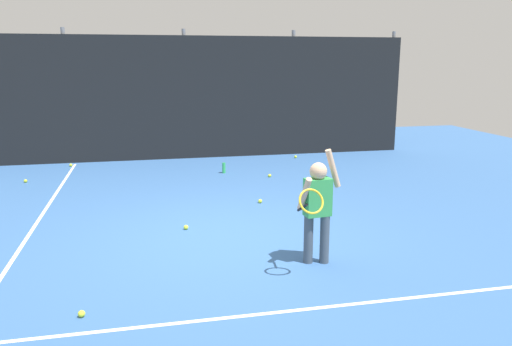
% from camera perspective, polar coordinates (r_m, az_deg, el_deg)
% --- Properties ---
extents(ground_plane, '(20.00, 20.00, 0.00)m').
position_cam_1_polar(ground_plane, '(6.89, -3.79, -7.15)').
color(ground_plane, '#335B93').
extents(court_line_baseline, '(9.00, 0.05, 0.00)m').
position_cam_1_polar(court_line_baseline, '(4.90, 0.24, -15.74)').
color(court_line_baseline, white).
rests_on(court_line_baseline, ground).
extents(court_line_sideline, '(0.05, 9.00, 0.00)m').
position_cam_1_polar(court_line_sideline, '(7.95, -23.81, -5.51)').
color(court_line_sideline, white).
rests_on(court_line_sideline, ground).
extents(back_fence_windscreen, '(10.95, 0.08, 2.90)m').
position_cam_1_polar(back_fence_windscreen, '(12.19, -7.97, 8.40)').
color(back_fence_windscreen, black).
rests_on(back_fence_windscreen, ground).
extents(fence_post_1, '(0.09, 0.09, 3.05)m').
position_cam_1_polar(fence_post_1, '(12.33, -20.55, 8.12)').
color(fence_post_1, slate).
rests_on(fence_post_1, ground).
extents(fence_post_2, '(0.09, 0.09, 3.05)m').
position_cam_1_polar(fence_post_2, '(12.25, -8.00, 8.77)').
color(fence_post_2, slate).
rests_on(fence_post_2, ground).
extents(fence_post_3, '(0.09, 0.09, 3.05)m').
position_cam_1_polar(fence_post_3, '(12.73, 4.17, 9.00)').
color(fence_post_3, slate).
rests_on(fence_post_3, ground).
extents(fence_post_4, '(0.09, 0.09, 3.05)m').
position_cam_1_polar(fence_post_4, '(13.73, 15.03, 8.87)').
color(fence_post_4, slate).
rests_on(fence_post_4, ground).
extents(tennis_player, '(0.67, 0.63, 1.35)m').
position_cam_1_polar(tennis_player, '(5.81, 6.96, -3.49)').
color(tennis_player, '#3F4C59').
rests_on(tennis_player, ground).
extents(water_bottle, '(0.07, 0.07, 0.22)m').
position_cam_1_polar(water_bottle, '(10.63, -3.67, 0.58)').
color(water_bottle, green).
rests_on(water_bottle, ground).
extents(tennis_ball_0, '(0.07, 0.07, 0.07)m').
position_cam_1_polar(tennis_ball_0, '(8.41, 0.47, -3.20)').
color(tennis_ball_0, '#CCE033').
rests_on(tennis_ball_0, ground).
extents(tennis_ball_1, '(0.07, 0.07, 0.07)m').
position_cam_1_polar(tennis_ball_1, '(10.78, -24.68, -0.83)').
color(tennis_ball_1, '#CCE033').
rests_on(tennis_ball_1, ground).
extents(tennis_ball_2, '(0.07, 0.07, 0.07)m').
position_cam_1_polar(tennis_ball_2, '(10.26, 1.55, -0.29)').
color(tennis_ball_2, '#CCE033').
rests_on(tennis_ball_2, ground).
extents(tennis_ball_3, '(0.07, 0.07, 0.07)m').
position_cam_1_polar(tennis_ball_3, '(12.29, 4.51, 1.85)').
color(tennis_ball_3, '#CCE033').
rests_on(tennis_ball_3, ground).
extents(tennis_ball_4, '(0.07, 0.07, 0.07)m').
position_cam_1_polar(tennis_ball_4, '(5.11, -19.18, -14.84)').
color(tennis_ball_4, '#CCE033').
rests_on(tennis_ball_4, ground).
extents(tennis_ball_5, '(0.07, 0.07, 0.07)m').
position_cam_1_polar(tennis_ball_5, '(12.02, -20.27, 0.85)').
color(tennis_ball_5, '#CCE033').
rests_on(tennis_ball_5, ground).
extents(tennis_ball_6, '(0.07, 0.07, 0.07)m').
position_cam_1_polar(tennis_ball_6, '(7.19, -7.95, -6.11)').
color(tennis_ball_6, '#CCE033').
rests_on(tennis_ball_6, ground).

